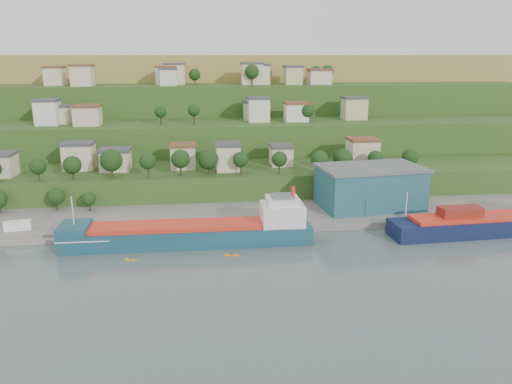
{
  "coord_description": "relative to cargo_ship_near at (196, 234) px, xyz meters",
  "views": [
    {
      "loc": [
        -2.57,
        -113.36,
        46.92
      ],
      "look_at": [
        11.78,
        15.0,
        11.95
      ],
      "focal_mm": 35.0,
      "sensor_mm": 36.0,
      "label": 1
    }
  ],
  "objects": [
    {
      "name": "quay",
      "position": [
        24.43,
        18.52,
        -2.62
      ],
      "size": [
        220.0,
        26.0,
        4.0
      ],
      "primitive_type": "cube",
      "color": "slate",
      "rests_on": "ground"
    },
    {
      "name": "kayak_yellow",
      "position": [
        -15.64,
        -9.28,
        -2.4
      ],
      "size": [
        2.97,
        1.29,
        0.73
      ],
      "rotation": [
        0.0,
        0.0,
        -0.27
      ],
      "color": "yellow",
      "rests_on": "ground"
    },
    {
      "name": "kayak_orange",
      "position": [
        8.56,
        -9.11,
        -2.36
      ],
      "size": [
        3.63,
        1.3,
        0.9
      ],
      "rotation": [
        0.0,
        0.0,
        -0.19
      ],
      "color": "orange",
      "rests_on": "ground"
    },
    {
      "name": "cargo_ship_far",
      "position": [
        82.92,
        -0.89,
        -0.16
      ],
      "size": [
        57.83,
        12.65,
        15.59
      ],
      "rotation": [
        0.0,
        0.0,
        0.05
      ],
      "color": "#0D1639",
      "rests_on": "ground"
    },
    {
      "name": "cargo_ship_near",
      "position": [
        0.0,
        0.0,
        0.0
      ],
      "size": [
        63.85,
        10.32,
        16.42
      ],
      "rotation": [
        0.0,
        0.0,
        -0.0
      ],
      "color": "#123644",
      "rests_on": "ground"
    },
    {
      "name": "pebble_beach",
      "position": [
        -50.57,
        12.52,
        -2.62
      ],
      "size": [
        40.0,
        18.0,
        2.4
      ],
      "primitive_type": "cube",
      "color": "slate",
      "rests_on": "ground"
    },
    {
      "name": "warehouse",
      "position": [
        53.23,
        20.87,
        5.81
      ],
      "size": [
        32.91,
        22.31,
        12.8
      ],
      "rotation": [
        0.0,
        0.0,
        0.11
      ],
      "color": "#214E63",
      "rests_on": "quay"
    },
    {
      "name": "hillside",
      "position": [
        4.43,
        159.22,
        -2.53
      ],
      "size": [
        360.0,
        210.36,
        96.0
      ],
      "color": "#284719",
      "rests_on": "ground"
    },
    {
      "name": "ground",
      "position": [
        4.43,
        -9.48,
        -2.62
      ],
      "size": [
        500.0,
        500.0,
        0.0
      ],
      "primitive_type": "plane",
      "color": "#465551",
      "rests_on": "ground"
    },
    {
      "name": "dinghy",
      "position": [
        -35.67,
        8.48,
        -1.05
      ],
      "size": [
        4.0,
        2.5,
        0.75
      ],
      "primitive_type": "cube",
      "rotation": [
        0.0,
        0.0,
        0.32
      ],
      "color": "silver",
      "rests_on": "pebble_beach"
    },
    {
      "name": "caravan",
      "position": [
        -47.82,
        10.6,
        0.15
      ],
      "size": [
        7.14,
        4.1,
        3.13
      ],
      "primitive_type": "cube",
      "rotation": [
        0.0,
        0.0,
        0.2
      ],
      "color": "white",
      "rests_on": "pebble_beach"
    }
  ]
}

